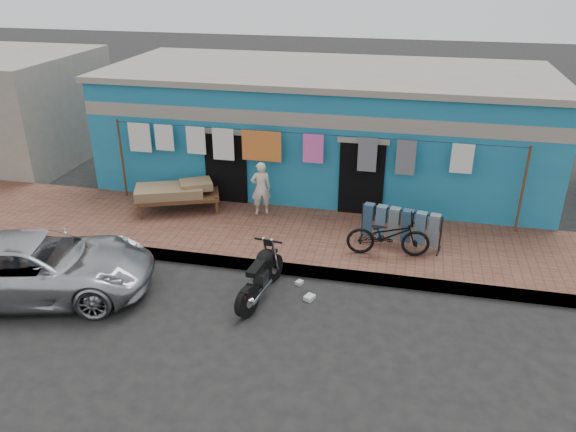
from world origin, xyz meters
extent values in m
plane|color=black|center=(0.00, 0.00, 0.00)|extent=(80.00, 80.00, 0.00)
cube|color=brown|center=(0.00, 3.00, 0.12)|extent=(28.00, 3.00, 0.25)
cube|color=gray|center=(0.00, 1.55, 0.12)|extent=(28.00, 0.10, 0.25)
cube|color=#1B6D94|center=(0.00, 7.00, 1.60)|extent=(12.00, 5.00, 3.20)
cube|color=#9E9384|center=(0.00, 4.56, 2.55)|extent=(12.00, 0.14, 0.35)
cube|color=#9E9384|center=(0.00, 7.00, 3.28)|extent=(12.20, 5.20, 0.16)
cube|color=black|center=(-2.20, 4.48, 1.05)|extent=(1.10, 0.10, 2.10)
cube|color=black|center=(1.30, 4.48, 1.05)|extent=(1.10, 0.10, 2.10)
cylinder|color=brown|center=(-5.00, 4.25, 1.30)|extent=(0.06, 0.06, 2.10)
cylinder|color=brown|center=(5.00, 4.25, 1.30)|extent=(0.06, 0.06, 2.10)
cylinder|color=black|center=(0.00, 4.25, 2.30)|extent=(10.00, 0.01, 0.01)
cube|color=silver|center=(-4.42, 4.25, 1.92)|extent=(0.60, 0.02, 0.77)
cube|color=silver|center=(-3.74, 4.25, 1.96)|extent=(0.50, 0.02, 0.68)
cube|color=silver|center=(-2.88, 4.25, 1.94)|extent=(0.50, 0.02, 0.72)
cube|color=silver|center=(-2.16, 4.25, 1.89)|extent=(0.55, 0.02, 0.82)
cube|color=#CC4C26|center=(-1.17, 4.25, 1.91)|extent=(1.00, 0.02, 0.77)
cube|color=#DD58AE|center=(0.12, 4.25, 1.94)|extent=(0.50, 0.02, 0.72)
cube|color=slate|center=(1.42, 4.25, 1.88)|extent=(0.45, 0.02, 0.84)
cube|color=slate|center=(2.32, 4.25, 1.88)|extent=(0.45, 0.02, 0.85)
cube|color=silver|center=(3.58, 4.25, 1.95)|extent=(0.50, 0.02, 0.71)
imported|color=silver|center=(-4.54, -0.27, 0.64)|extent=(4.96, 3.25, 1.29)
imported|color=beige|center=(-1.12, 3.91, 0.93)|extent=(0.58, 0.49, 1.37)
imported|color=black|center=(2.11, 2.43, 0.82)|extent=(1.82, 0.81, 1.14)
cube|color=silver|center=(-0.47, 1.20, 0.05)|extent=(0.25, 0.23, 0.09)
cube|color=silver|center=(0.42, 1.20, 0.04)|extent=(0.17, 0.19, 0.08)
cube|color=silver|center=(0.73, 0.69, 0.04)|extent=(0.24, 0.26, 0.08)
camera|label=1|loc=(2.36, -8.52, 6.15)|focal=35.00mm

